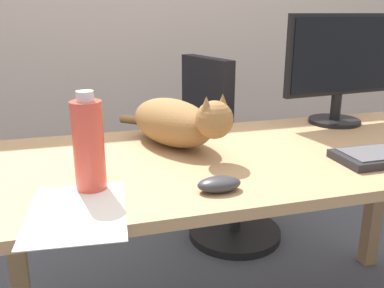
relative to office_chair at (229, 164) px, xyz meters
The scene contains 7 objects.
desk 0.75m from the office_chair, 106.05° to the right, with size 1.64×0.72×0.72m.
office_chair is the anchor object (origin of this frame).
monitor 0.74m from the office_chair, 59.24° to the right, with size 0.48×0.20×0.41m.
cat 0.79m from the office_chair, 125.99° to the right, with size 0.30×0.58×0.20m.
computer_mouse 1.07m from the office_chair, 112.72° to the right, with size 0.11×0.06×0.04m, color #333338.
paper_sheet 1.25m from the office_chair, 127.20° to the right, with size 0.21×0.30×0.00m, color white.
water_bottle 1.17m from the office_chair, 129.38° to the right, with size 0.07×0.07×0.24m.
Camera 1 is at (-0.52, -1.14, 1.14)m, focal length 39.20 mm.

